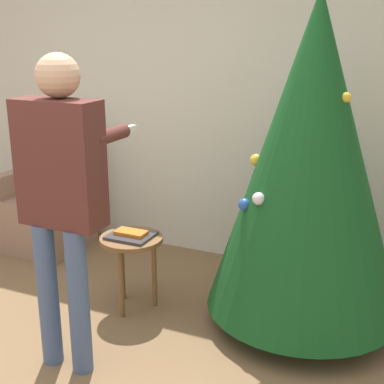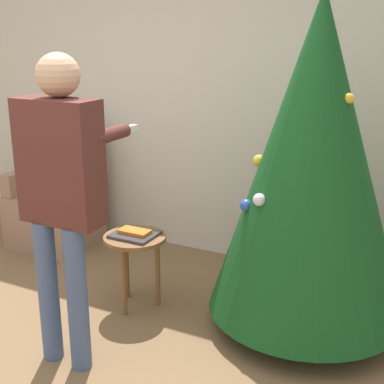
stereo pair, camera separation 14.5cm
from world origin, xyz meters
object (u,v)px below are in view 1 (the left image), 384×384
side_stool (132,248)px  armchair (47,205)px  christmas_tree (310,158)px  person_standing (61,185)px

side_stool → armchair: bearing=152.3°
christmas_tree → armchair: 2.57m
armchair → person_standing: size_ratio=0.61×
christmas_tree → person_standing: christmas_tree is taller
person_standing → side_stool: (-0.00, 0.71, -0.65)m
armchair → side_stool: armchair is taller
armchair → person_standing: 2.03m
christmas_tree → person_standing: (-1.14, -1.00, -0.05)m
armchair → side_stool: 1.46m
christmas_tree → side_stool: size_ratio=4.03×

